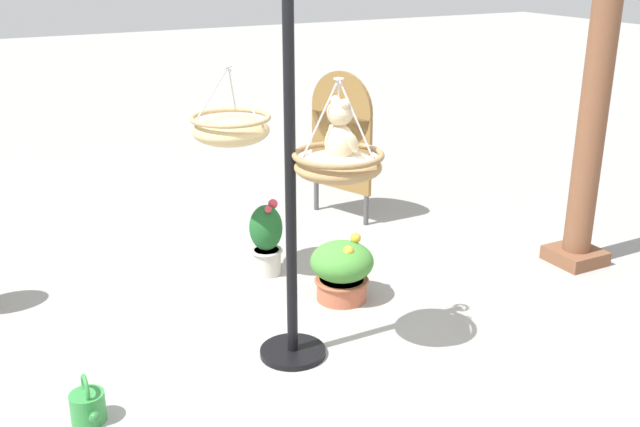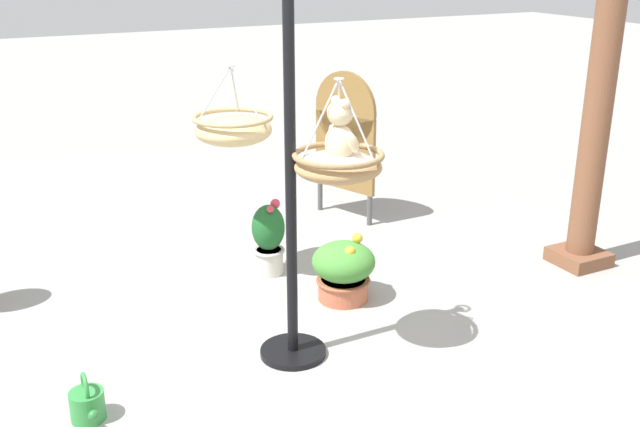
% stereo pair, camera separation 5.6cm
% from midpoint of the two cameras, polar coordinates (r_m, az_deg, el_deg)
% --- Properties ---
extents(ground_plane, '(40.00, 40.00, 0.00)m').
position_cam_midpoint_polar(ground_plane, '(4.91, -1.20, -11.73)').
color(ground_plane, '#9E9E99').
extents(display_pole_central, '(0.44, 0.44, 2.37)m').
position_cam_midpoint_polar(display_pole_central, '(4.71, -2.56, -3.15)').
color(display_pole_central, black).
rests_on(display_pole_central, ground).
extents(hanging_basket_with_teddy, '(0.56, 0.56, 0.62)m').
position_cam_midpoint_polar(hanging_basket_with_teddy, '(4.49, 1.04, 3.83)').
color(hanging_basket_with_teddy, '#A37F51').
extents(teddy_bear, '(0.28, 0.25, 0.41)m').
position_cam_midpoint_polar(teddy_bear, '(4.45, 1.30, 6.04)').
color(teddy_bear, beige).
extents(hanging_basket_left_high, '(0.62, 0.62, 0.61)m').
position_cam_midpoint_polar(hanging_basket_left_high, '(5.71, -7.18, 6.53)').
color(hanging_basket_left_high, tan).
extents(greenhouse_pillar_left, '(0.44, 0.44, 3.00)m').
position_cam_midpoint_polar(greenhouse_pillar_left, '(6.35, 20.27, 8.52)').
color(greenhouse_pillar_left, brown).
rests_on(greenhouse_pillar_left, ground).
extents(potted_plant_tall_leafy, '(0.49, 0.49, 0.51)m').
position_cam_midpoint_polar(potted_plant_tall_leafy, '(5.66, 1.43, -4.34)').
color(potted_plant_tall_leafy, '#BC6042').
rests_on(potted_plant_tall_leafy, ground).
extents(potted_plant_bushy_green, '(0.27, 0.27, 0.63)m').
position_cam_midpoint_polar(potted_plant_bushy_green, '(6.08, -4.43, -1.92)').
color(potted_plant_bushy_green, beige).
rests_on(potted_plant_bushy_green, ground).
extents(display_sign_board, '(0.70, 0.29, 1.46)m').
position_cam_midpoint_polar(display_sign_board, '(7.20, 1.43, 6.18)').
color(display_sign_board, olive).
rests_on(display_sign_board, ground).
extents(watering_can, '(0.35, 0.20, 0.30)m').
position_cam_midpoint_polar(watering_can, '(4.56, -17.82, -13.99)').
color(watering_can, '#338C3F').
rests_on(watering_can, ground).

